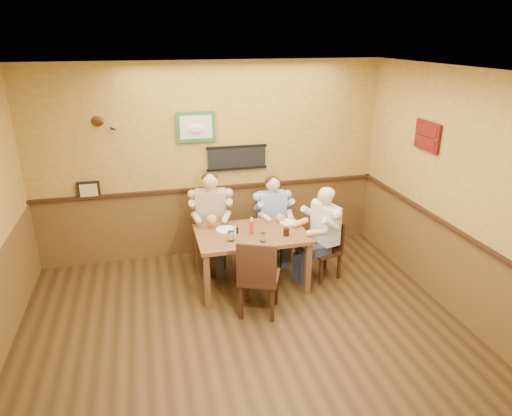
{
  "coord_description": "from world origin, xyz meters",
  "views": [
    {
      "loc": [
        -0.9,
        -3.8,
        3.13
      ],
      "look_at": [
        0.37,
        1.32,
        1.1
      ],
      "focal_mm": 32.0,
      "sensor_mm": 36.0,
      "label": 1
    }
  ],
  "objects": [
    {
      "name": "chair_back_left",
      "position": [
        -0.09,
        2.06,
        0.43
      ],
      "size": [
        0.45,
        0.45,
        0.87
      ],
      "primitive_type": null,
      "rotation": [
        0.0,
        0.0,
        -0.13
      ],
      "color": "#341D10",
      "rests_on": "ground"
    },
    {
      "name": "chair_right_end",
      "position": [
        1.31,
        1.33,
        0.4
      ],
      "size": [
        0.46,
        0.46,
        0.81
      ],
      "primitive_type": null,
      "rotation": [
        0.0,
        0.0,
        -1.31
      ],
      "color": "#341D10",
      "rests_on": "ground"
    },
    {
      "name": "diner_white_elder",
      "position": [
        1.31,
        1.33,
        0.58
      ],
      "size": [
        0.65,
        0.65,
        1.15
      ],
      "primitive_type": null,
      "rotation": [
        0.0,
        0.0,
        -1.31
      ],
      "color": "silver",
      "rests_on": "ground"
    },
    {
      "name": "diner_blue_polo",
      "position": [
        0.78,
        2.04,
        0.57
      ],
      "size": [
        0.53,
        0.53,
        1.13
      ],
      "primitive_type": null,
      "rotation": [
        0.0,
        0.0,
        0.01
      ],
      "color": "#8EA9D5",
      "rests_on": "ground"
    },
    {
      "name": "chair_back_right",
      "position": [
        0.78,
        2.04,
        0.4
      ],
      "size": [
        0.37,
        0.37,
        0.79
      ],
      "primitive_type": null,
      "rotation": [
        0.0,
        0.0,
        0.01
      ],
      "color": "#341D10",
      "rests_on": "ground"
    },
    {
      "name": "dining_table",
      "position": [
        0.32,
        1.37,
        0.66
      ],
      "size": [
        1.4,
        0.9,
        0.75
      ],
      "color": "brown",
      "rests_on": "ground"
    },
    {
      "name": "room",
      "position": [
        0.13,
        0.17,
        1.69
      ],
      "size": [
        5.02,
        5.03,
        2.81
      ],
      "color": "#301F0E",
      "rests_on": "ground"
    },
    {
      "name": "water_glass_left",
      "position": [
        0.02,
        1.19,
        0.81
      ],
      "size": [
        0.09,
        0.09,
        0.12
      ],
      "primitive_type": "cylinder",
      "rotation": [
        0.0,
        0.0,
        0.06
      ],
      "color": "silver",
      "rests_on": "dining_table"
    },
    {
      "name": "plate_far_left",
      "position": [
        0.02,
        1.52,
        0.76
      ],
      "size": [
        0.32,
        0.32,
        0.02
      ],
      "primitive_type": "cylinder",
      "rotation": [
        0.0,
        0.0,
        0.28
      ],
      "color": "white",
      "rests_on": "dining_table"
    },
    {
      "name": "diner_tan_shirt",
      "position": [
        -0.09,
        2.06,
        0.62
      ],
      "size": [
        0.64,
        0.64,
        1.24
      ],
      "primitive_type": null,
      "rotation": [
        0.0,
        0.0,
        -0.13
      ],
      "color": "tan",
      "rests_on": "ground"
    },
    {
      "name": "chair_near_side",
      "position": [
        0.26,
        0.73,
        0.49
      ],
      "size": [
        0.59,
        0.59,
        0.98
      ],
      "primitive_type": null,
      "rotation": [
        0.0,
        0.0,
        2.74
      ],
      "color": "#341D10",
      "rests_on": "ground"
    },
    {
      "name": "pepper_shaker",
      "position": [
        0.14,
        1.39,
        0.79
      ],
      "size": [
        0.04,
        0.04,
        0.08
      ],
      "primitive_type": "cylinder",
      "rotation": [
        0.0,
        0.0,
        -0.31
      ],
      "color": "black",
      "rests_on": "dining_table"
    },
    {
      "name": "water_glass_mid",
      "position": [
        0.39,
        1.07,
        0.81
      ],
      "size": [
        0.09,
        0.09,
        0.11
      ],
      "primitive_type": "cylinder",
      "rotation": [
        0.0,
        0.0,
        0.25
      ],
      "color": "silver",
      "rests_on": "dining_table"
    },
    {
      "name": "cola_tumbler",
      "position": [
        0.73,
        1.18,
        0.8
      ],
      "size": [
        0.09,
        0.09,
        0.1
      ],
      "primitive_type": "cylinder",
      "rotation": [
        0.0,
        0.0,
        0.3
      ],
      "color": "black",
      "rests_on": "dining_table"
    },
    {
      "name": "plate_far_right",
      "position": [
        0.88,
        1.56,
        0.76
      ],
      "size": [
        0.26,
        0.26,
        0.02
      ],
      "primitive_type": "cylinder",
      "rotation": [
        0.0,
        0.0,
        0.12
      ],
      "color": "white",
      "rests_on": "dining_table"
    },
    {
      "name": "hot_sauce_bottle",
      "position": [
        0.31,
        1.33,
        0.85
      ],
      "size": [
        0.05,
        0.05,
        0.2
      ],
      "primitive_type": "cylinder",
      "rotation": [
        0.0,
        0.0,
        -0.12
      ],
      "color": "red",
      "rests_on": "dining_table"
    },
    {
      "name": "salt_shaker",
      "position": [
        0.1,
        1.36,
        0.8
      ],
      "size": [
        0.05,
        0.05,
        0.1
      ],
      "primitive_type": "cylinder",
      "rotation": [
        0.0,
        0.0,
        0.4
      ],
      "color": "white",
      "rests_on": "dining_table"
    }
  ]
}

